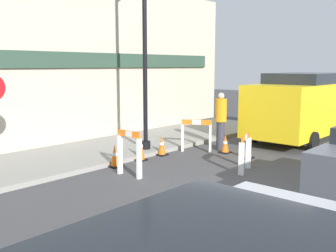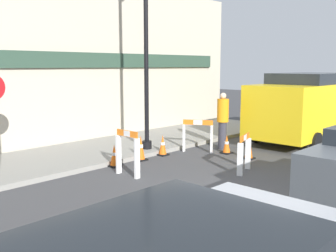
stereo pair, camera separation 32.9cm
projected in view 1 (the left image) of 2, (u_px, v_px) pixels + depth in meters
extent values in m
plane|color=#424244|center=(267.00, 208.00, 7.30)|extent=(60.00, 60.00, 0.00)
cube|color=gray|center=(76.00, 156.00, 11.26)|extent=(18.00, 3.04, 0.12)
cube|color=#BCB29E|center=(41.00, 61.00, 11.90)|extent=(18.00, 0.12, 5.50)
cube|color=#2D4738|center=(43.00, 60.00, 11.82)|extent=(16.20, 0.10, 0.50)
cylinder|color=black|center=(146.00, 145.00, 11.89)|extent=(0.29, 0.29, 0.24)
cylinder|color=black|center=(145.00, 46.00, 11.44)|extent=(0.13, 0.13, 6.13)
cube|color=white|center=(120.00, 155.00, 9.55)|extent=(0.13, 0.06, 0.96)
cube|color=white|center=(139.00, 159.00, 9.11)|extent=(0.13, 0.06, 0.96)
cube|color=orange|center=(129.00, 134.00, 9.25)|extent=(0.03, 0.73, 0.15)
cube|color=white|center=(129.00, 134.00, 9.25)|extent=(0.03, 0.22, 0.14)
cube|color=white|center=(241.00, 159.00, 9.42)|extent=(0.10, 0.14, 0.80)
cube|color=white|center=(248.00, 153.00, 10.06)|extent=(0.10, 0.14, 0.80)
cube|color=orange|center=(246.00, 137.00, 9.67)|extent=(0.75, 0.25, 0.15)
cube|color=white|center=(246.00, 137.00, 9.67)|extent=(0.23, 0.10, 0.14)
cube|color=white|center=(210.00, 139.00, 11.88)|extent=(0.14, 0.12, 0.84)
cube|color=white|center=(183.00, 138.00, 12.07)|extent=(0.14, 0.12, 0.84)
cube|color=orange|center=(197.00, 122.00, 11.90)|extent=(0.46, 0.81, 0.15)
cube|color=white|center=(197.00, 122.00, 11.90)|extent=(0.16, 0.25, 0.14)
cube|color=black|center=(248.00, 158.00, 11.20)|extent=(0.30, 0.30, 0.04)
cone|color=orange|center=(248.00, 145.00, 11.15)|extent=(0.22, 0.22, 0.69)
cylinder|color=white|center=(248.00, 144.00, 11.14)|extent=(0.13, 0.13, 0.10)
cube|color=black|center=(225.00, 152.00, 11.88)|extent=(0.30, 0.30, 0.04)
cone|color=orange|center=(225.00, 143.00, 11.84)|extent=(0.22, 0.22, 0.52)
cylinder|color=white|center=(225.00, 142.00, 11.84)|extent=(0.13, 0.13, 0.07)
cube|color=black|center=(141.00, 160.00, 10.94)|extent=(0.30, 0.30, 0.04)
cone|color=orange|center=(141.00, 147.00, 10.89)|extent=(0.23, 0.22, 0.67)
cylinder|color=white|center=(141.00, 146.00, 10.88)|extent=(0.13, 0.13, 0.09)
cube|color=black|center=(162.00, 155.00, 11.59)|extent=(0.30, 0.30, 0.04)
cone|color=orange|center=(162.00, 144.00, 11.54)|extent=(0.23, 0.22, 0.57)
cylinder|color=white|center=(162.00, 144.00, 11.53)|extent=(0.13, 0.13, 0.08)
cube|color=black|center=(115.00, 166.00, 10.25)|extent=(0.30, 0.30, 0.04)
cone|color=orange|center=(115.00, 155.00, 10.21)|extent=(0.22, 0.22, 0.55)
cylinder|color=white|center=(115.00, 154.00, 10.20)|extent=(0.13, 0.13, 0.08)
cylinder|color=#33333D|center=(220.00, 135.00, 12.48)|extent=(0.30, 0.30, 0.87)
cylinder|color=orange|center=(221.00, 110.00, 12.36)|extent=(0.42, 0.42, 0.72)
sphere|color=beige|center=(221.00, 96.00, 12.29)|extent=(0.22, 0.22, 0.19)
cylinder|color=black|center=(317.00, 213.00, 6.25)|extent=(0.60, 0.18, 0.60)
cube|color=yellow|center=(304.00, 107.00, 13.96)|extent=(5.51, 2.07, 1.70)
cube|color=#1E2328|center=(306.00, 83.00, 13.83)|extent=(3.03, 1.90, 0.72)
cylinder|color=black|center=(296.00, 123.00, 16.03)|extent=(0.60, 0.18, 0.60)
cylinder|color=black|center=(254.00, 134.00, 13.52)|extent=(0.60, 0.18, 0.60)
cylinder|color=black|center=(313.00, 141.00, 12.16)|extent=(0.60, 0.18, 0.60)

